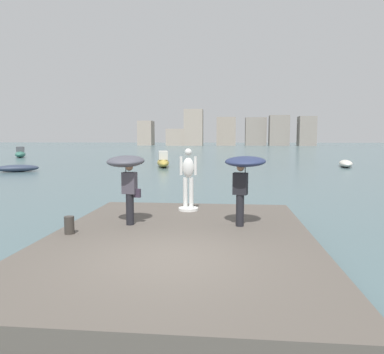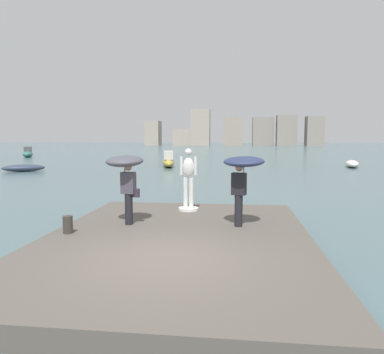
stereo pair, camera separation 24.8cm
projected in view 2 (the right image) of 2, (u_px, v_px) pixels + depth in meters
name	position (u px, v px, depth m)	size (l,w,h in m)	color
ground_plane	(225.00, 160.00, 47.11)	(400.00, 400.00, 0.00)	#4C666B
pier	(177.00, 244.00, 9.17)	(6.58, 9.21, 0.40)	#564F47
statue_white_figure	(188.00, 182.00, 12.32)	(0.66, 0.66, 2.08)	white
onlooker_left	(126.00, 169.00, 10.27)	(1.19, 1.21, 1.97)	black
onlooker_right	(243.00, 170.00, 9.98)	(1.37, 1.38, 1.96)	black
mooring_bollard	(68.00, 225.00, 9.39)	(0.25, 0.25, 0.45)	#38332D
boat_near	(168.00, 161.00, 36.65)	(2.28, 5.68, 1.57)	#B2993D
boat_mid	(352.00, 164.00, 36.24)	(2.20, 4.73, 0.66)	silver
boat_far	(28.00, 154.00, 55.11)	(2.88, 4.01, 1.58)	#336B5B
boat_leftward	(24.00, 168.00, 31.37)	(3.59, 2.76, 0.60)	#2D384C
distant_skyline	(235.00, 131.00, 144.41)	(69.02, 11.77, 13.99)	#A89989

